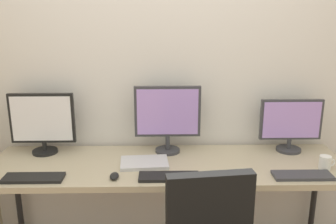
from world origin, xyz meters
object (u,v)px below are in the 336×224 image
object	(u,v)px
monitor_left	(42,122)
keyboard_right	(302,175)
keyboard_center	(169,177)
coffee_mug	(325,162)
monitor_center	(168,116)
computer_mouse	(114,176)
keyboard_left	(33,178)
laptop_closed	(144,163)
desk	(168,170)
monitor_right	(291,123)

from	to	relation	value
monitor_left	keyboard_right	world-z (taller)	monitor_left
keyboard_center	coffee_mug	world-z (taller)	coffee_mug
monitor_center	computer_mouse	size ratio (longest dim) A/B	5.13
keyboard_left	keyboard_right	xyz separation A→B (m)	(1.68, 0.00, 0.00)
keyboard_right	laptop_closed	size ratio (longest dim) A/B	1.15
desk	keyboard_left	size ratio (longest dim) A/B	6.59
monitor_left	monitor_center	bearing A→B (deg)	-0.00
keyboard_center	monitor_right	bearing A→B (deg)	26.22
desk	laptop_closed	size ratio (longest dim) A/B	7.61
monitor_right	keyboard_left	xyz separation A→B (m)	(-1.74, -0.44, -0.20)
keyboard_right	laptop_closed	bearing A→B (deg)	167.93
monitor_right	computer_mouse	size ratio (longest dim) A/B	4.69
keyboard_center	laptop_closed	distance (m)	0.27
monitor_center	monitor_right	distance (m)	0.90
monitor_center	coffee_mug	distance (m)	1.11
monitor_right	laptop_closed	xyz separation A→B (m)	(-1.06, -0.23, -0.20)
computer_mouse	laptop_closed	bearing A→B (deg)	49.62
computer_mouse	laptop_closed	size ratio (longest dim) A/B	0.30
monitor_center	laptop_closed	xyz separation A→B (m)	(-0.16, -0.23, -0.26)
keyboard_center	monitor_left	bearing A→B (deg)	153.78
monitor_center	keyboard_left	world-z (taller)	monitor_center
computer_mouse	coffee_mug	distance (m)	1.38
laptop_closed	keyboard_center	bearing A→B (deg)	-56.83
keyboard_center	coffee_mug	size ratio (longest dim) A/B	3.56
monitor_right	coffee_mug	distance (m)	0.39
keyboard_left	computer_mouse	distance (m)	0.50
monitor_left	computer_mouse	distance (m)	0.74
desk	keyboard_right	bearing A→B (deg)	-15.31
coffee_mug	desk	bearing A→B (deg)	173.77
laptop_closed	computer_mouse	bearing A→B (deg)	-134.27
desk	keyboard_right	xyz separation A→B (m)	(0.84, -0.23, 0.06)
keyboard_left	computer_mouse	bearing A→B (deg)	0.47
monitor_center	laptop_closed	bearing A→B (deg)	-125.34
desk	keyboard_center	world-z (taller)	keyboard_center
keyboard_center	keyboard_right	world-z (taller)	same
monitor_left	monitor_center	world-z (taller)	monitor_center
keyboard_right	keyboard_center	bearing A→B (deg)	180.00
monitor_center	keyboard_right	world-z (taller)	monitor_center
keyboard_left	laptop_closed	distance (m)	0.71
desk	laptop_closed	bearing A→B (deg)	-174.40
monitor_center	monitor_right	xyz separation A→B (m)	(0.90, -0.00, -0.06)
keyboard_left	keyboard_right	distance (m)	1.68
monitor_left	keyboard_center	size ratio (longest dim) A/B	1.22
keyboard_center	desk	bearing A→B (deg)	90.00
laptop_closed	coffee_mug	xyz separation A→B (m)	(1.19, -0.10, 0.03)
monitor_right	keyboard_center	distance (m)	1.02
monitor_center	keyboard_right	distance (m)	0.99
monitor_right	keyboard_left	distance (m)	1.80
laptop_closed	keyboard_left	bearing A→B (deg)	-166.37
monitor_center	laptop_closed	world-z (taller)	monitor_center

